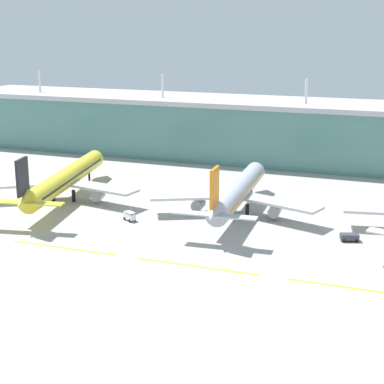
{
  "coord_description": "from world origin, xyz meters",
  "views": [
    {
      "loc": [
        41.51,
        -119.64,
        52.03
      ],
      "look_at": [
        -17.04,
        36.89,
        7.0
      ],
      "focal_mm": 59.17,
      "sensor_mm": 36.0,
      "label": 1
    }
  ],
  "objects_px": {
    "airliner_near_middle": "(64,179)",
    "airliner_center": "(237,192)",
    "pushback_tug": "(349,237)",
    "baggage_cart": "(130,216)"
  },
  "relations": [
    {
      "from": "airliner_center",
      "to": "pushback_tug",
      "type": "distance_m",
      "value": 34.68
    },
    {
      "from": "airliner_near_middle",
      "to": "airliner_center",
      "type": "height_order",
      "value": "same"
    },
    {
      "from": "airliner_near_middle",
      "to": "airliner_center",
      "type": "xyz_separation_m",
      "value": [
        52.83,
        3.84,
        -0.01
      ]
    },
    {
      "from": "baggage_cart",
      "to": "pushback_tug",
      "type": "distance_m",
      "value": 57.88
    },
    {
      "from": "airliner_center",
      "to": "pushback_tug",
      "type": "relative_size",
      "value": 12.2
    },
    {
      "from": "airliner_near_middle",
      "to": "airliner_center",
      "type": "relative_size",
      "value": 1.11
    },
    {
      "from": "baggage_cart",
      "to": "pushback_tug",
      "type": "xyz_separation_m",
      "value": [
        57.74,
        4.07,
        -0.16
      ]
    },
    {
      "from": "pushback_tug",
      "to": "airliner_near_middle",
      "type": "bearing_deg",
      "value": 174.74
    },
    {
      "from": "airliner_center",
      "to": "pushback_tug",
      "type": "bearing_deg",
      "value": -19.89
    },
    {
      "from": "airliner_near_middle",
      "to": "pushback_tug",
      "type": "height_order",
      "value": "airliner_near_middle"
    }
  ]
}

